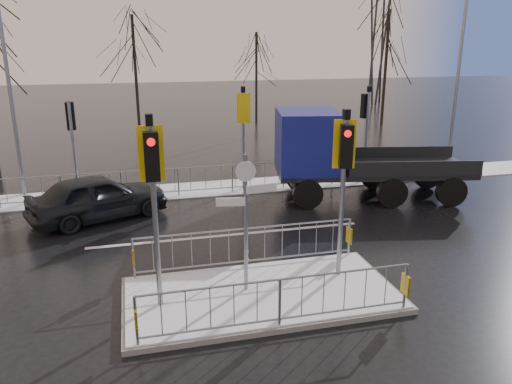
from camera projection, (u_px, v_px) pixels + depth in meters
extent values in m
plane|color=black|center=(261.00, 297.00, 11.07)|extent=(120.00, 120.00, 0.00)
cube|color=white|center=(204.00, 189.00, 19.04)|extent=(30.00, 2.00, 0.04)
cube|color=silver|center=(228.00, 235.00, 14.59)|extent=(8.00, 0.15, 0.01)
cube|color=slate|center=(261.00, 295.00, 11.06)|extent=(6.00, 3.00, 0.12)
cube|color=white|center=(261.00, 292.00, 11.03)|extent=(5.85, 2.85, 0.03)
cube|color=gold|center=(136.00, 319.00, 8.96)|extent=(0.05, 0.28, 0.42)
cube|color=gold|center=(405.00, 284.00, 10.23)|extent=(0.05, 0.28, 0.42)
cube|color=gold|center=(133.00, 257.00, 11.52)|extent=(0.05, 0.28, 0.42)
cube|color=gold|center=(349.00, 235.00, 12.79)|extent=(0.05, 0.28, 0.42)
cylinder|color=gray|center=(155.00, 221.00, 9.96)|extent=(0.11, 0.11, 3.80)
cube|color=black|center=(152.00, 157.00, 9.40)|extent=(0.28, 0.22, 0.95)
cylinder|color=red|center=(151.00, 142.00, 9.22)|extent=(0.16, 0.04, 0.16)
cube|color=yellow|center=(151.00, 154.00, 9.64)|extent=(0.50, 0.03, 1.10)
cube|color=black|center=(149.00, 120.00, 9.37)|extent=(0.14, 0.14, 0.22)
cylinder|color=gray|center=(342.00, 201.00, 11.34)|extent=(0.11, 0.11, 3.70)
cube|color=black|center=(346.00, 146.00, 10.79)|extent=(0.33, 0.28, 0.95)
cylinder|color=red|center=(348.00, 134.00, 10.60)|extent=(0.16, 0.08, 0.16)
cube|color=yellow|center=(344.00, 144.00, 11.03)|extent=(0.49, 0.16, 1.10)
cube|color=black|center=(347.00, 114.00, 10.76)|extent=(0.14, 0.14, 0.22)
cylinder|color=gray|center=(246.00, 225.00, 10.70)|extent=(0.09, 0.09, 3.10)
cube|color=silver|center=(261.00, 188.00, 10.55)|extent=(0.70, 0.14, 0.18)
cube|color=silver|center=(231.00, 202.00, 10.46)|extent=(0.62, 0.15, 0.18)
cylinder|color=silver|center=(246.00, 171.00, 10.32)|extent=(0.44, 0.03, 0.44)
cylinder|color=gray|center=(74.00, 152.00, 17.18)|extent=(0.11, 0.11, 3.50)
cube|color=black|center=(71.00, 116.00, 17.00)|extent=(0.28, 0.22, 0.95)
cylinder|color=red|center=(70.00, 107.00, 17.01)|extent=(0.16, 0.04, 0.16)
cylinder|color=gray|center=(243.00, 142.00, 18.58)|extent=(0.11, 0.11, 3.60)
cube|color=black|center=(242.00, 107.00, 18.38)|extent=(0.28, 0.22, 0.95)
cylinder|color=red|center=(241.00, 99.00, 18.39)|extent=(0.16, 0.04, 0.16)
cube|color=yellow|center=(244.00, 108.00, 18.15)|extent=(0.50, 0.03, 1.10)
cube|color=black|center=(243.00, 89.00, 18.02)|extent=(0.14, 0.14, 0.22)
cylinder|color=gray|center=(366.00, 137.00, 19.77)|extent=(0.11, 0.11, 3.50)
cube|color=black|center=(365.00, 106.00, 19.57)|extent=(0.33, 0.28, 0.95)
cylinder|color=red|center=(364.00, 98.00, 19.57)|extent=(0.16, 0.08, 0.16)
cube|color=black|center=(369.00, 89.00, 19.23)|extent=(0.14, 0.14, 0.22)
imported|color=black|center=(98.00, 197.00, 15.72)|extent=(4.64, 3.25, 1.47)
cylinder|color=black|center=(308.00, 194.00, 16.77)|extent=(1.07, 0.50, 1.03)
cylinder|color=black|center=(299.00, 177.00, 18.84)|extent=(1.07, 0.50, 1.03)
cylinder|color=black|center=(392.00, 192.00, 16.92)|extent=(1.07, 0.50, 1.03)
cylinder|color=black|center=(374.00, 176.00, 18.99)|extent=(1.07, 0.50, 1.03)
cylinder|color=black|center=(451.00, 192.00, 17.03)|extent=(1.07, 0.50, 1.03)
cylinder|color=black|center=(427.00, 175.00, 19.09)|extent=(1.07, 0.50, 1.03)
cube|color=black|center=(372.00, 171.00, 17.79)|extent=(7.12, 3.63, 0.16)
cube|color=navy|center=(307.00, 141.00, 17.34)|extent=(2.50, 2.82, 2.06)
cube|color=black|center=(336.00, 129.00, 17.27)|extent=(0.44, 2.03, 1.13)
cube|color=#2D3033|center=(289.00, 173.00, 17.64)|extent=(0.58, 2.35, 0.36)
cube|color=black|center=(404.00, 166.00, 17.81)|extent=(4.92, 3.30, 0.12)
cube|color=black|center=(344.00, 144.00, 17.45)|extent=(0.56, 2.44, 1.54)
cylinder|color=black|center=(136.00, 75.00, 29.98)|extent=(0.19, 0.19, 6.90)
cylinder|color=black|center=(256.00, 78.00, 33.86)|extent=(0.16, 0.16, 5.98)
cylinder|color=black|center=(385.00, 68.00, 32.76)|extent=(0.20, 0.20, 7.36)
cylinder|color=gray|center=(458.00, 78.00, 20.25)|extent=(0.14, 0.14, 8.00)
cylinder|color=gray|center=(9.00, 82.00, 17.15)|extent=(0.14, 0.14, 8.20)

